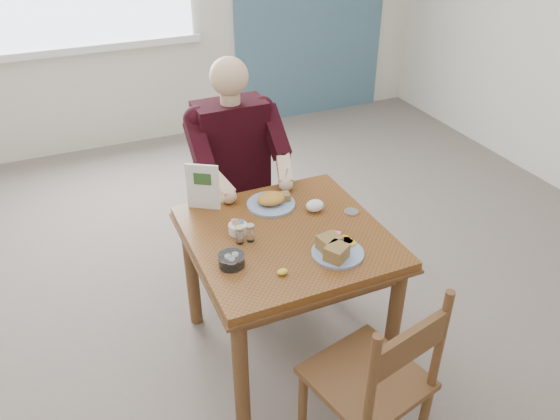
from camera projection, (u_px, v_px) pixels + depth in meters
name	position (u px, v px, depth m)	size (l,w,h in m)	color
floor	(286.00, 346.00, 2.98)	(6.00, 6.00, 0.00)	#6F6059
lemon_wedge	(283.00, 272.00, 2.31)	(0.05, 0.03, 0.03)	yellow
napkin	(315.00, 206.00, 2.74)	(0.09, 0.08, 0.06)	white
metal_dish	(351.00, 212.00, 2.73)	(0.07, 0.07, 0.01)	silver
table	(287.00, 252.00, 2.64)	(0.92, 0.92, 0.75)	brown
chair_far	(234.00, 202.00, 3.35)	(0.42, 0.42, 0.95)	brown
chair_near	(375.00, 383.00, 2.17)	(0.50, 0.50, 0.95)	brown
diner	(236.00, 160.00, 3.10)	(0.53, 0.56, 1.39)	gray
near_plate	(335.00, 249.00, 2.42)	(0.31, 0.31, 0.08)	white
far_plate	(272.00, 201.00, 2.79)	(0.29, 0.29, 0.07)	white
caddy	(238.00, 228.00, 2.57)	(0.12, 0.12, 0.07)	white
shakers	(245.00, 234.00, 2.50)	(0.09, 0.04, 0.09)	white
creamer	(232.00, 260.00, 2.36)	(0.14, 0.14, 0.05)	white
menu	(203.00, 187.00, 2.71)	(0.15, 0.10, 0.25)	white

